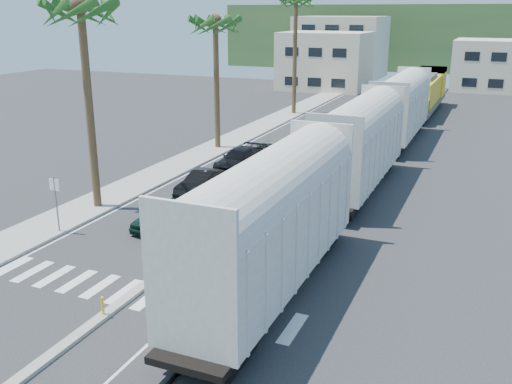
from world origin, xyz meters
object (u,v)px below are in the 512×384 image
street_sign (56,197)px  car_second (203,183)px  car_lead (160,215)px  cyclist (192,267)px

street_sign → car_second: street_sign is taller
car_lead → street_sign: bearing=-145.6°
car_lead → cyclist: cyclist is taller
street_sign → cyclist: bearing=-14.2°
car_lead → car_second: (-0.61, 5.88, 0.06)m
street_sign → car_lead: (4.24, 2.82, -1.30)m
car_lead → car_second: bearing=96.7°
car_second → cyclist: size_ratio=1.89×
street_sign → car_lead: 5.25m
cyclist → car_lead: bearing=59.4°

